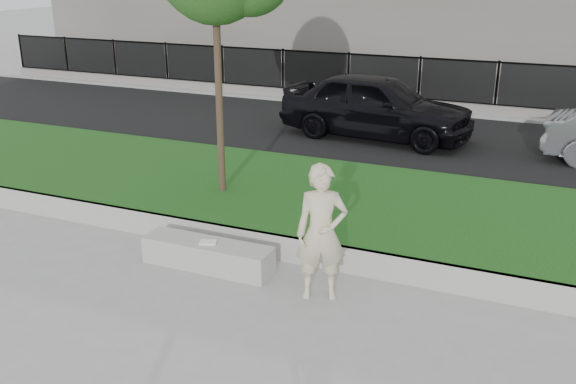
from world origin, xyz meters
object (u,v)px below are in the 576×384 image
at_px(stone_bench, 208,255).
at_px(man, 321,233).
at_px(book, 208,242).
at_px(car_dark, 377,106).

distance_m(stone_bench, man, 1.94).
distance_m(book, car_dark, 7.98).
relative_size(man, car_dark, 0.38).
bearing_deg(man, stone_bench, 151.70).
bearing_deg(man, car_dark, 77.43).
height_order(man, book, man).
distance_m(stone_bench, car_dark, 7.98).
bearing_deg(stone_bench, car_dark, 88.33).
xyz_separation_m(stone_bench, car_dark, (0.23, 7.95, 0.65)).
bearing_deg(stone_bench, book, -31.72).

